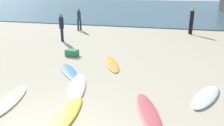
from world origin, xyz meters
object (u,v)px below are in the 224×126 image
object	(u,v)px
surfboard_0	(206,97)
surfboard_5	(77,87)
surfboard_1	(148,112)
beachgoer_mid	(192,19)
surfboard_3	(69,71)
beachgoer_near	(79,19)
surfboard_4	(66,114)
surfboard_6	(112,64)
beachgoer_far	(62,26)
surfboard_2	(10,101)
beach_cooler	(72,53)

from	to	relation	value
surfboard_0	surfboard_5	xyz separation A→B (m)	(-4.14, -0.32, -0.00)
surfboard_1	beachgoer_mid	world-z (taller)	beachgoer_mid
surfboard_1	surfboard_5	xyz separation A→B (m)	(-2.52, 1.05, 0.01)
surfboard_3	beachgoer_near	distance (m)	9.33
surfboard_4	surfboard_6	world-z (taller)	surfboard_4
beachgoer_far	surfboard_1	bearing A→B (deg)	3.06
surfboard_1	beachgoer_near	size ratio (longest dim) A/B	1.38
surfboard_3	surfboard_4	xyz separation A→B (m)	(1.33, -3.07, 0.01)
surfboard_6	beachgoer_mid	bearing A→B (deg)	-138.59
surfboard_0	surfboard_3	xyz separation A→B (m)	(-5.05, 1.02, -0.01)
surfboard_2	beachgoer_near	distance (m)	11.83
beachgoer_mid	beachgoer_far	world-z (taller)	beachgoer_mid
surfboard_5	beach_cooler	distance (m)	3.89
surfboard_0	surfboard_4	bearing A→B (deg)	51.58
beach_cooler	surfboard_6	bearing A→B (deg)	-18.92
beachgoer_mid	beach_cooler	xyz separation A→B (m)	(-5.93, -7.27, -0.89)
surfboard_2	surfboard_4	size ratio (longest dim) A/B	0.92
surfboard_5	surfboard_6	xyz separation A→B (m)	(0.48, 2.71, -0.01)
surfboard_1	beachgoer_mid	bearing A→B (deg)	63.39
surfboard_3	beachgoer_mid	xyz separation A→B (m)	(5.10, 9.41, 1.02)
surfboard_2	surfboard_3	distance (m)	2.86
beachgoer_mid	surfboard_4	bearing A→B (deg)	-52.50
surfboard_0	beach_cooler	size ratio (longest dim) A/B	3.38
beachgoer_mid	surfboard_2	bearing A→B (deg)	-60.90
surfboard_1	surfboard_3	bearing A→B (deg)	126.60
surfboard_5	beachgoer_far	xyz separation A→B (m)	(-3.68, 6.33, 0.91)
surfboard_4	surfboard_5	xyz separation A→B (m)	(-0.43, 1.74, 0.00)
surfboard_0	surfboard_1	xyz separation A→B (m)	(-1.62, -1.37, -0.01)
surfboard_1	surfboard_6	xyz separation A→B (m)	(-2.04, 3.76, -0.00)
surfboard_1	surfboard_3	size ratio (longest dim) A/B	1.17
surfboard_0	surfboard_1	bearing A→B (deg)	62.84
surfboard_3	surfboard_2	bearing A→B (deg)	-139.08
surfboard_2	surfboard_6	distance (m)	4.63
beachgoer_near	surfboard_0	bearing A→B (deg)	-89.09
surfboard_5	surfboard_0	bearing A→B (deg)	166.95
surfboard_5	beachgoer_near	xyz separation A→B (m)	(-4.08, 10.07, 0.87)
beach_cooler	surfboard_1	bearing A→B (deg)	-46.69
surfboard_3	surfboard_5	world-z (taller)	surfboard_5
surfboard_3	surfboard_6	world-z (taller)	surfboard_3
surfboard_4	beachgoer_mid	world-z (taller)	beachgoer_mid
surfboard_3	surfboard_6	xyz separation A→B (m)	(1.39, 1.37, -0.00)
surfboard_0	beach_cooler	distance (m)	6.68
surfboard_6	beachgoer_far	size ratio (longest dim) A/B	1.36
surfboard_6	beachgoer_mid	distance (m)	8.91
surfboard_6	surfboard_4	bearing A→B (deg)	65.41
surfboard_0	surfboard_6	bearing A→B (deg)	-10.53
surfboard_1	surfboard_6	distance (m)	4.28
surfboard_0	surfboard_2	size ratio (longest dim) A/B	0.98
beachgoer_far	beach_cooler	distance (m)	3.54
surfboard_4	beach_cooler	size ratio (longest dim) A/B	3.76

